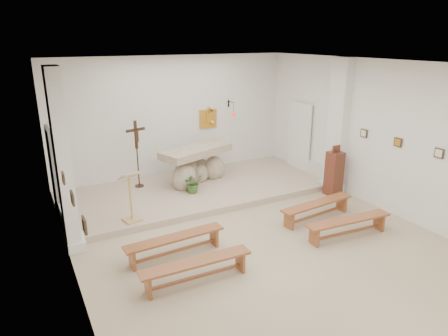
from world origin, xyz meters
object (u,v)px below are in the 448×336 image
lectern (131,197)px  bench_left_second (196,266)px  bench_right_second (348,223)px  bench_left_front (175,241)px  altar (196,167)px  crucifix_stand (137,149)px  bench_right_front (317,207)px  donation_pedestal (334,173)px

lectern → bench_left_second: lectern is taller
bench_left_second → bench_right_second: same height
bench_left_front → bench_left_second: 0.97m
altar → bench_left_second: bearing=-133.4°
altar → lectern: lectern is taller
bench_left_second → bench_right_second: size_ratio=0.99×
crucifix_stand → bench_right_front: 4.78m
altar → bench_right_front: (1.55, -3.21, -0.25)m
altar → donation_pedestal: bearing=-56.5°
donation_pedestal → bench_left_second: size_ratio=0.69×
donation_pedestal → bench_left_front: 4.92m
crucifix_stand → donation_pedestal: (4.44, -2.59, -0.59)m
altar → crucifix_stand: 1.67m
crucifix_stand → bench_right_second: crucifix_stand is taller
lectern → bench_left_second: bearing=-95.1°
lectern → donation_pedestal: (5.19, -0.60, -0.12)m
lectern → bench_left_second: (0.37, -2.56, -0.40)m
lectern → bench_left_front: bearing=-90.2°
bench_left_second → bench_right_second: 3.43m
altar → donation_pedestal: 3.69m
bench_left_front → bench_right_second: same height
crucifix_stand → bench_left_second: 4.64m
bench_left_front → donation_pedestal: bearing=8.7°
bench_left_second → altar: bearing=67.3°
altar → donation_pedestal: size_ratio=1.64×
donation_pedestal → bench_left_front: donation_pedestal is taller
donation_pedestal → bench_left_front: (-4.82, -0.98, -0.28)m
crucifix_stand → bench_right_second: size_ratio=0.91×
bench_right_front → bench_right_second: 0.97m
crucifix_stand → donation_pedestal: 5.18m
donation_pedestal → altar: bearing=139.7°
crucifix_stand → bench_left_front: bearing=-111.7°
donation_pedestal → bench_left_second: donation_pedestal is taller
crucifix_stand → bench_right_front: size_ratio=0.91×
donation_pedestal → bench_right_second: 2.41m
lectern → bench_right_second: 4.60m
donation_pedestal → bench_right_front: (-1.38, -0.98, -0.28)m
bench_left_front → lectern: bearing=100.5°
bench_right_second → crucifix_stand: bearing=128.5°
altar → bench_left_front: 3.73m
donation_pedestal → bench_left_second: (-4.82, -1.95, -0.28)m
bench_right_front → bench_left_second: same height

